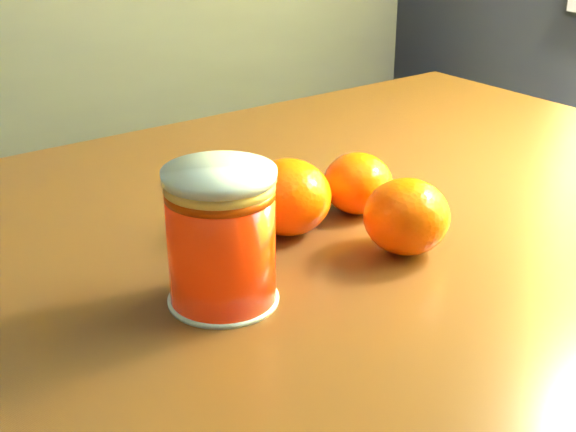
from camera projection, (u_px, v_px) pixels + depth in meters
table at (318, 334)px, 0.75m from camera, size 1.12×0.84×0.79m
juice_glass at (221, 238)px, 0.58m from camera, size 0.08×0.08×0.10m
orange_front at (288, 197)px, 0.70m from camera, size 0.08×0.08×0.07m
orange_back at (358, 183)px, 0.74m from camera, size 0.08×0.08×0.06m
orange_extra at (407, 216)px, 0.66m from camera, size 0.09×0.09×0.06m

